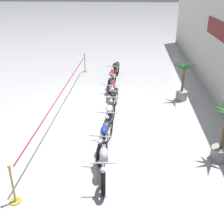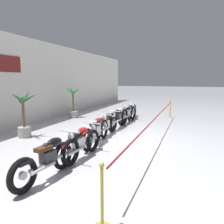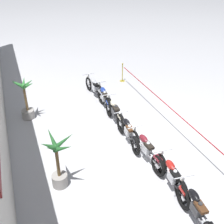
# 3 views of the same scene
# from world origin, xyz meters

# --- Properties ---
(ground_plane) EXTENTS (120.00, 120.00, 0.00)m
(ground_plane) POSITION_xyz_m (0.00, 0.00, 0.00)
(ground_plane) COLOR silver
(motorcycle_black_0) EXTENTS (2.28, 0.62, 0.94)m
(motorcycle_black_0) POSITION_xyz_m (-4.05, 0.54, 0.46)
(motorcycle_black_0) COLOR black
(motorcycle_black_0) RESTS_ON ground
(motorcycle_red_1) EXTENTS (2.20, 0.62, 0.93)m
(motorcycle_red_1) POSITION_xyz_m (-2.77, 0.47, 0.46)
(motorcycle_red_1) COLOR black
(motorcycle_red_1) RESTS_ON ground
(motorcycle_maroon_2) EXTENTS (2.33, 0.62, 0.94)m
(motorcycle_maroon_2) POSITION_xyz_m (-1.29, 0.61, 0.48)
(motorcycle_maroon_2) COLOR black
(motorcycle_maroon_2) RESTS_ON ground
(motorcycle_black_3) EXTENTS (2.20, 0.62, 0.92)m
(motorcycle_black_3) POSITION_xyz_m (-0.08, 0.73, 0.45)
(motorcycle_black_3) COLOR black
(motorcycle_black_3) RESTS_ON ground
(motorcycle_cream_4) EXTENTS (2.36, 0.62, 0.98)m
(motorcycle_cream_4) POSITION_xyz_m (1.37, 0.70, 0.49)
(motorcycle_cream_4) COLOR black
(motorcycle_cream_4) RESTS_ON ground
(motorcycle_blue_5) EXTENTS (2.39, 0.62, 0.95)m
(motorcycle_blue_5) POSITION_xyz_m (2.78, 0.67, 0.47)
(motorcycle_blue_5) COLOR black
(motorcycle_blue_5) RESTS_ON ground
(motorcycle_silver_6) EXTENTS (2.34, 0.62, 0.93)m
(motorcycle_silver_6) POSITION_xyz_m (3.97, 0.74, 0.47)
(motorcycle_silver_6) COLOR black
(motorcycle_silver_6) RESTS_ON ground
(potted_palm_left_of_row) EXTENTS (1.07, 1.03, 1.88)m
(potted_palm_left_of_row) POSITION_xyz_m (-1.43, 3.60, 0.81)
(potted_palm_left_of_row) COLOR gray
(potted_palm_left_of_row) RESTS_ON ground
(potted_palm_right_of_row) EXTENTS (1.11, 0.92, 1.89)m
(potted_palm_right_of_row) POSITION_xyz_m (3.06, 4.06, 0.81)
(potted_palm_right_of_row) COLOR gray
(potted_palm_right_of_row) RESTS_ON ground
(stanchion_far_left) EXTENTS (10.39, 0.28, 1.05)m
(stanchion_far_left) POSITION_xyz_m (-1.44, -1.26, 0.74)
(stanchion_far_left) COLOR gold
(stanchion_far_left) RESTS_ON ground
(stanchion_mid_left) EXTENTS (0.28, 0.28, 1.05)m
(stanchion_mid_left) POSITION_xyz_m (5.21, -1.26, 0.36)
(stanchion_mid_left) COLOR gold
(stanchion_mid_left) RESTS_ON ground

